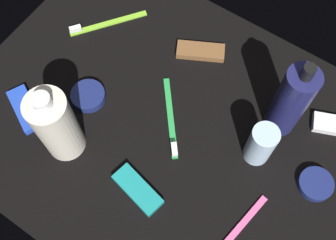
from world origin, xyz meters
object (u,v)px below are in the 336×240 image
object	(u,v)px
snack_bar_brown	(200,51)
bodywash_bottle	(56,126)
deodorant_stick	(261,144)
snack_bar_teal	(138,190)
toothbrush_green	(171,121)
lotion_bottle	(291,101)
cream_tin_right	(88,96)
snack_bar_blue	(25,109)
toothbrush_pink	(231,237)
cream_tin_left	(316,184)
toothbrush_lime	(104,24)

from	to	relation	value
snack_bar_brown	bodywash_bottle	bearing A→B (deg)	44.26
deodorant_stick	snack_bar_teal	size ratio (longest dim) A/B	0.99
bodywash_bottle	toothbrush_green	xyz separation A→B (cm)	(-14.68, -15.32, -8.30)
deodorant_stick	toothbrush_green	xyz separation A→B (cm)	(17.56, 3.72, -4.54)
lotion_bottle	bodywash_bottle	distance (cm)	42.91
deodorant_stick	snack_bar_brown	bearing A→B (deg)	-32.68
bodywash_bottle	cream_tin_right	size ratio (longest dim) A/B	2.76
bodywash_bottle	deodorant_stick	world-z (taller)	bodywash_bottle
snack_bar_blue	snack_bar_brown	distance (cm)	39.02
bodywash_bottle	deodorant_stick	size ratio (longest dim) A/B	1.90
toothbrush_pink	snack_bar_teal	distance (cm)	19.20
deodorant_stick	toothbrush_green	size ratio (longest dim) A/B	0.70
snack_bar_blue	snack_bar_teal	xyz separation A→B (cm)	(-28.93, 0.81, 0.00)
lotion_bottle	snack_bar_blue	xyz separation A→B (cm)	(44.43, 26.79, -8.64)
lotion_bottle	bodywash_bottle	world-z (taller)	lotion_bottle
lotion_bottle	snack_bar_teal	distance (cm)	32.81
toothbrush_green	snack_bar_blue	size ratio (longest dim) A/B	1.41
snack_bar_blue	cream_tin_left	xyz separation A→B (cm)	(-56.30, -18.88, 0.06)
deodorant_stick	cream_tin_right	bearing A→B (deg)	13.89
toothbrush_pink	cream_tin_right	size ratio (longest dim) A/B	2.54
deodorant_stick	snack_bar_blue	xyz separation A→B (cm)	(43.86, 18.19, -4.40)
deodorant_stick	cream_tin_right	xyz separation A→B (cm)	(34.94, 8.64, -4.19)
snack_bar_blue	toothbrush_green	bearing A→B (deg)	-124.94
snack_bar_brown	snack_bar_teal	bearing A→B (deg)	73.69
deodorant_stick	toothbrush_pink	xyz separation A→B (cm)	(-4.13, 16.74, -4.54)
toothbrush_green	cream_tin_right	distance (cm)	18.06
lotion_bottle	snack_bar_blue	bearing A→B (deg)	31.09
toothbrush_pink	lotion_bottle	bearing A→B (deg)	-82.01
deodorant_stick	snack_bar_teal	distance (cm)	24.56
snack_bar_brown	snack_bar_teal	xyz separation A→B (cm)	(-6.60, 32.81, 0.00)
snack_bar_teal	bodywash_bottle	bearing A→B (deg)	12.22
snack_bar_teal	cream_tin_right	bearing A→B (deg)	-15.30
toothbrush_lime	cream_tin_left	world-z (taller)	toothbrush_lime
lotion_bottle	snack_bar_blue	distance (cm)	52.60
bodywash_bottle	toothbrush_lime	size ratio (longest dim) A/B	1.29
toothbrush_lime	cream_tin_right	world-z (taller)	toothbrush_lime
snack_bar_blue	lotion_bottle	bearing A→B (deg)	-122.68
bodywash_bottle	snack_bar_brown	size ratio (longest dim) A/B	1.88
lotion_bottle	deodorant_stick	world-z (taller)	lotion_bottle
lotion_bottle	toothbrush_pink	bearing A→B (deg)	97.99
bodywash_bottle	toothbrush_pink	xyz separation A→B (cm)	(-36.37, -2.30, -8.30)
toothbrush_pink	snack_bar_teal	xyz separation A→B (cm)	(19.06, 2.26, 0.14)
snack_bar_brown	cream_tin_left	size ratio (longest dim) A/B	1.57
deodorant_stick	snack_bar_brown	world-z (taller)	deodorant_stick
lotion_bottle	toothbrush_green	distance (cm)	23.62
toothbrush_green	snack_bar_brown	bearing A→B (deg)	-77.25
toothbrush_pink	snack_bar_blue	size ratio (longest dim) A/B	1.73
snack_bar_brown	cream_tin_left	bearing A→B (deg)	131.19
snack_bar_blue	cream_tin_right	size ratio (longest dim) A/B	1.47
toothbrush_lime	toothbrush_green	bearing A→B (deg)	156.00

